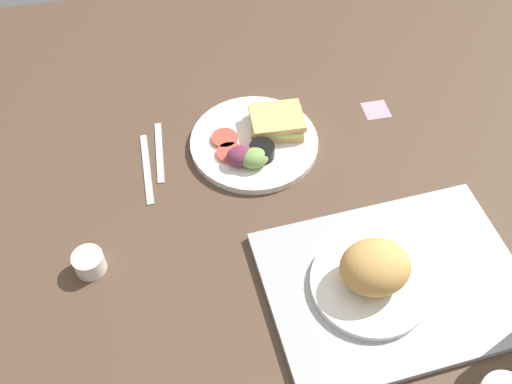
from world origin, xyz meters
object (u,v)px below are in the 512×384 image
Objects in this scene: bread_plate_near at (373,273)px; sticky_note at (376,110)px; fork at (159,152)px; serving_tray at (394,283)px; espresso_cup at (89,263)px; knife at (147,168)px; plate_with_salad at (258,140)px.

bread_plate_near is 46.08cm from sticky_note.
fork is 3.04× the size of sticky_note.
serving_tray is 54.36cm from espresso_cup.
sticky_note is (-51.97, -7.03, -0.19)cm from knife.
sticky_note is at bearing -155.73° from espresso_cup.
knife is (23.67, 1.58, -1.52)cm from plate_with_salad.
bread_plate_near reaches higher than knife.
serving_tray is at bearing 75.13° from sticky_note.
plate_with_salad is at bearing 10.90° from sticky_note.
plate_with_salad is at bearing 86.65° from fork.
espresso_cup is at bearing -28.27° from knife.
bread_plate_near is at bearing 108.12° from plate_with_salad.
fork reaches higher than sticky_note.
plate_with_salad is 1.43× the size of knife.
plate_with_salad is at bearing -146.72° from espresso_cup.
serving_tray is at bearing 48.71° from knife.
plate_with_salad reaches higher than espresso_cup.
fork is (32.92, -39.83, -5.12)cm from bread_plate_near.
fork is 49.07cm from sticky_note.
serving_tray is 8.04× the size of espresso_cup.
plate_with_salad is (16.86, -37.66, 0.97)cm from serving_tray.
sticky_note is (-16.06, -42.86, -5.31)cm from bread_plate_near.
plate_with_salad is 42.54cm from espresso_cup.
plate_with_salad is at bearing 94.21° from knife.
fork and knife have the same top height.
knife reaches higher than sticky_note.
espresso_cup reaches higher than fork.
bread_plate_near reaches higher than fork.
serving_tray is 2.16× the size of bread_plate_near.
espresso_cup is at bearing -15.28° from serving_tray.
espresso_cup is 1.00× the size of sticky_note.
bread_plate_near reaches higher than plate_with_salad.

